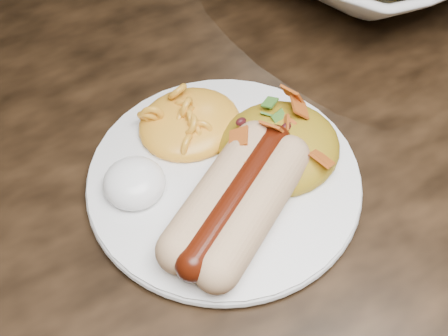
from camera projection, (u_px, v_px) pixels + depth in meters
table at (156, 148)px, 0.63m from camera, size 1.60×0.90×0.75m
plate at (224, 180)px, 0.48m from camera, size 0.27×0.27×0.01m
hotdog at (237, 200)px, 0.44m from camera, size 0.12×0.12×0.03m
mac_and_cheese at (189, 114)px, 0.50m from camera, size 0.09×0.09×0.03m
sour_cream at (133, 178)px, 0.46m from camera, size 0.05×0.05×0.03m
taco_salad at (280, 139)px, 0.48m from camera, size 0.10×0.09×0.04m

